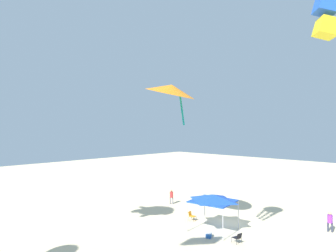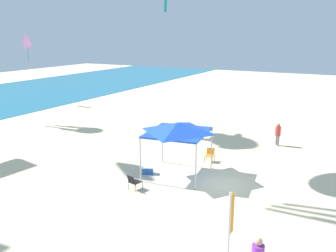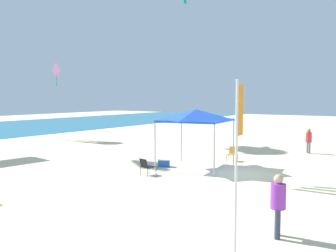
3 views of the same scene
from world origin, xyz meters
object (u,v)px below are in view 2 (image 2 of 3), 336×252
at_px(canopy_tent, 178,128).
at_px(person_near_umbrella, 278,132).
at_px(kite_diamond_pink, 27,44).
at_px(folding_chair_left_of_tent, 134,181).
at_px(folding_chair_right_of_tent, 210,154).
at_px(banner_flag, 229,251).
at_px(cooler_box, 148,170).

relative_size(canopy_tent, person_near_umbrella, 2.32).
height_order(canopy_tent, person_near_umbrella, canopy_tent).
bearing_deg(kite_diamond_pink, canopy_tent, -13.05).
bearing_deg(folding_chair_left_of_tent, folding_chair_right_of_tent, -92.81).
bearing_deg(folding_chair_left_of_tent, kite_diamond_pink, -18.27).
xyz_separation_m(folding_chair_left_of_tent, person_near_umbrella, (11.44, -4.80, 0.48)).
xyz_separation_m(canopy_tent, kite_diamond_pink, (12.22, 25.19, 3.96)).
distance_m(folding_chair_right_of_tent, banner_flag, 13.88).
distance_m(canopy_tent, cooler_box, 3.06).
bearing_deg(cooler_box, banner_flag, -138.54).
distance_m(cooler_box, person_near_umbrella, 10.61).
xyz_separation_m(folding_chair_left_of_tent, cooler_box, (2.29, 0.54, -0.27)).
xyz_separation_m(folding_chair_right_of_tent, folding_chair_left_of_tent, (-5.98, 1.80, 0.00)).
bearing_deg(canopy_tent, folding_chair_left_of_tent, 161.06).
bearing_deg(folding_chair_right_of_tent, kite_diamond_pink, 150.98).
xyz_separation_m(folding_chair_right_of_tent, banner_flag, (-12.58, -5.52, 1.97)).
bearing_deg(person_near_umbrella, cooler_box, 112.90).
bearing_deg(person_near_umbrella, folding_chair_right_of_tent, 114.37).
relative_size(folding_chair_right_of_tent, person_near_umbrella, 0.50).
relative_size(folding_chair_right_of_tent, kite_diamond_pink, 0.28).
distance_m(folding_chair_right_of_tent, folding_chair_left_of_tent, 6.24).
bearing_deg(person_near_umbrella, canopy_tent, 119.13).
bearing_deg(canopy_tent, cooler_box, 113.51).
bearing_deg(folding_chair_right_of_tent, cooler_box, -131.86).
bearing_deg(cooler_box, kite_diamond_pink, 61.36).
relative_size(cooler_box, kite_diamond_pink, 0.25).
bearing_deg(kite_diamond_pink, folding_chair_left_of_tent, -19.33).
bearing_deg(person_near_umbrella, banner_flag, 151.14).
distance_m(canopy_tent, folding_chair_left_of_tent, 3.88).
xyz_separation_m(person_near_umbrella, kite_diamond_pink, (3.76, 28.96, 5.75)).
bearing_deg(banner_flag, folding_chair_left_of_tent, 47.94).
distance_m(person_near_umbrella, kite_diamond_pink, 29.76).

